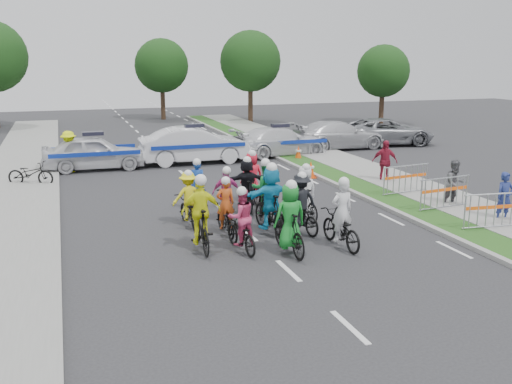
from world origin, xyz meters
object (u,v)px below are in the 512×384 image
object	(u,v)px
rider_12	(197,193)
spectator_0	(505,197)
rider_6	(225,215)
civilian_sedan	(339,135)
rider_13	(252,182)
rider_0	(341,224)
rider_1	(290,225)
parked_bike	(30,174)
rider_5	(271,204)
cone_0	(311,170)
spectator_2	(385,162)
rider_10	(188,204)
rider_7	(304,198)
police_car_0	(94,153)
tree_4	(162,66)
spectator_1	(455,183)
police_car_2	(280,141)
barrier_0	(495,212)
barrier_2	(405,181)
barrier_1	(444,194)
tree_2	(383,71)
marshal_hiviz	(69,152)
cone_1	(298,153)
tree_1	(250,61)
rider_4	(300,208)
rider_2	(241,227)
rider_3	(201,221)
civilian_suv	(386,132)
rider_9	(226,200)
police_car_1	(195,145)
rider_11	(247,187)

from	to	relation	value
rider_12	spectator_0	size ratio (longest dim) A/B	1.17
rider_6	civilian_sedan	size ratio (longest dim) A/B	0.32
rider_13	rider_0	bearing A→B (deg)	97.20
rider_1	rider_12	bearing A→B (deg)	-77.32
parked_bike	rider_5	bearing A→B (deg)	-118.65
cone_0	spectator_2	bearing A→B (deg)	-38.03
rider_10	rider_7	bearing A→B (deg)	166.95
police_car_0	tree_4	bearing A→B (deg)	-16.41
rider_7	spectator_0	distance (m)	5.97
parked_bike	spectator_1	bearing A→B (deg)	-96.42
rider_6	police_car_2	bearing A→B (deg)	-117.56
barrier_0	barrier_2	size ratio (longest dim) A/B	1.00
barrier_1	tree_2	world-z (taller)	tree_2
rider_13	civilian_sedan	world-z (taller)	rider_13
barrier_1	police_car_0	bearing A→B (deg)	133.02
rider_0	rider_6	distance (m)	3.26
tree_4	barrier_1	bearing A→B (deg)	-83.13
rider_12	parked_bike	bearing A→B (deg)	-35.84
police_car_2	barrier_0	size ratio (longest dim) A/B	2.48
rider_6	marshal_hiviz	distance (m)	11.39
rider_0	spectator_1	size ratio (longest dim) A/B	1.20
spectator_1	cone_1	size ratio (longest dim) A/B	2.25
civilian_sedan	cone_0	world-z (taller)	civilian_sedan
cone_1	rider_10	bearing A→B (deg)	-128.93
rider_12	cone_1	distance (m)	10.12
rider_0	tree_1	size ratio (longest dim) A/B	0.28
tree_1	parked_bike	bearing A→B (deg)	-129.24
police_car_0	cone_0	size ratio (longest dim) A/B	6.35
rider_5	civilian_sedan	bearing A→B (deg)	-130.08
rider_4	police_car_2	world-z (taller)	rider_4
police_car_0	tree_1	bearing A→B (deg)	-36.59
rider_10	civilian_sedan	bearing A→B (deg)	-137.35
rider_1	rider_13	world-z (taller)	rider_1
spectator_0	barrier_1	world-z (taller)	spectator_0
rider_2	spectator_0	bearing A→B (deg)	173.76
civilian_sedan	tree_2	distance (m)	13.61
rider_3	rider_7	size ratio (longest dim) A/B	1.14
civilian_suv	spectator_2	size ratio (longest dim) A/B	3.17
spectator_0	civilian_sedan	bearing A→B (deg)	86.46
rider_2	rider_4	world-z (taller)	rider_4
tree_2	rider_9	bearing A→B (deg)	-130.19
police_car_1	cone_1	xyz separation A→B (m)	(4.89, -0.86, -0.50)
rider_11	rider_7	bearing A→B (deg)	132.96
police_car_1	marshal_hiviz	size ratio (longest dim) A/B	2.85
rider_13	barrier_1	bearing A→B (deg)	150.05
police_car_0	civilian_sedan	xyz separation A→B (m)	(12.85, 1.76, -0.01)
rider_0	police_car_1	xyz separation A→B (m)	(-0.86, 13.17, 0.21)
rider_9	police_car_2	bearing A→B (deg)	-113.29
barrier_0	barrier_2	bearing A→B (deg)	90.00
rider_7	spectator_1	distance (m)	5.34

